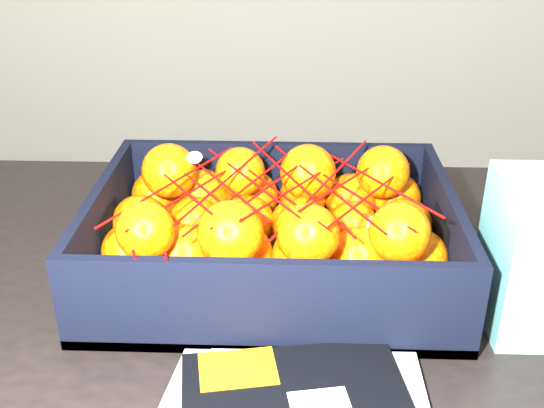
{
  "coord_description": "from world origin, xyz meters",
  "views": [
    {
      "loc": [
        -0.28,
        -0.72,
        1.2
      ],
      "look_at": [
        -0.31,
        -0.05,
        0.86
      ],
      "focal_mm": 43.07,
      "sensor_mm": 36.0,
      "label": 1
    }
  ],
  "objects": [
    {
      "name": "table",
      "position": [
        -0.33,
        -0.08,
        0.65
      ],
      "size": [
        1.2,
        0.8,
        0.75
      ],
      "color": "black",
      "rests_on": "ground"
    },
    {
      "name": "produce_crate",
      "position": [
        -0.31,
        -0.02,
        0.78
      ],
      "size": [
        0.43,
        0.33,
        0.11
      ],
      "color": "brown",
      "rests_on": "table"
    },
    {
      "name": "clementine_heap",
      "position": [
        -0.31,
        -0.02,
        0.81
      ],
      "size": [
        0.42,
        0.31,
        0.13
      ],
      "color": "#F96805",
      "rests_on": "produce_crate"
    },
    {
      "name": "mesh_net",
      "position": [
        -0.31,
        -0.03,
        0.87
      ],
      "size": [
        0.36,
        0.29,
        0.1
      ],
      "color": "red",
      "rests_on": "clementine_heap"
    },
    {
      "name": "retail_carton",
      "position": [
        -0.03,
        -0.11,
        0.84
      ],
      "size": [
        0.08,
        0.12,
        0.17
      ],
      "primitive_type": "cube",
      "rotation": [
        0.0,
        0.0,
        0.01
      ],
      "color": "silver",
      "rests_on": "table"
    }
  ]
}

